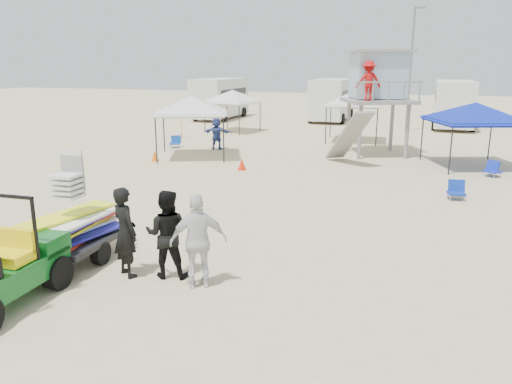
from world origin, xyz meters
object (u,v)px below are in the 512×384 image
(surf_trailer, at_px, (75,223))
(lifeguard_tower, at_px, (378,79))
(canopy_blue, at_px, (476,106))
(man_left, at_px, (125,232))

(surf_trailer, bearing_deg, lifeguard_tower, 73.69)
(surf_trailer, bearing_deg, canopy_blue, 58.07)
(surf_trailer, height_order, man_left, surf_trailer)
(surf_trailer, height_order, canopy_blue, canopy_blue)
(man_left, xyz_separation_m, canopy_blue, (7.71, 15.11, 1.69))
(surf_trailer, relative_size, canopy_blue, 0.59)
(man_left, bearing_deg, lifeguard_tower, -71.47)
(lifeguard_tower, bearing_deg, man_left, -101.18)
(canopy_blue, bearing_deg, lifeguard_tower, 158.04)
(surf_trailer, distance_m, man_left, 1.55)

